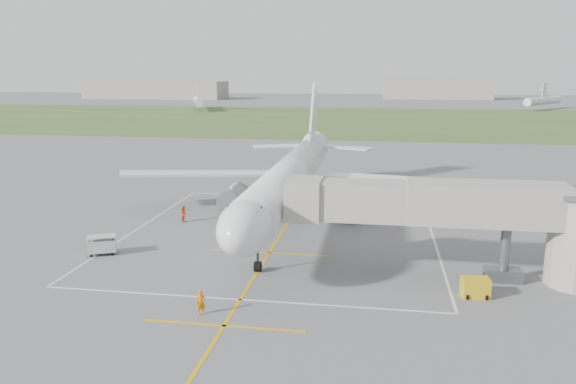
% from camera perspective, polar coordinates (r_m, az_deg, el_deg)
% --- Properties ---
extents(ground, '(700.00, 700.00, 0.00)m').
position_cam_1_polar(ground, '(56.77, 0.03, -3.10)').
color(ground, '#5E5E61').
rests_on(ground, ground).
extents(grass_strip, '(700.00, 120.00, 0.02)m').
position_cam_1_polar(grass_strip, '(184.89, 6.57, 7.37)').
color(grass_strip, '#355826').
rests_on(grass_strip, ground).
extents(apron_markings, '(28.20, 60.00, 0.01)m').
position_cam_1_polar(apron_markings, '(51.25, -1.01, -4.77)').
color(apron_markings, '#D29B0C').
rests_on(apron_markings, ground).
extents(airliner, '(38.93, 46.75, 13.52)m').
position_cam_1_polar(airliner, '(56.51, 0.16, 1.40)').
color(airliner, silver).
rests_on(airliner, ground).
extents(jet_bridge, '(23.40, 5.00, 7.20)m').
position_cam_1_polar(jet_bridge, '(42.39, 18.41, -2.35)').
color(jet_bridge, gray).
rests_on(jet_bridge, ground).
extents(gpu_unit, '(1.91, 1.44, 1.35)m').
position_cam_1_polar(gpu_unit, '(40.27, 18.49, -9.20)').
color(gpu_unit, gold).
rests_on(gpu_unit, ground).
extents(baggage_cart, '(2.64, 2.18, 1.59)m').
position_cam_1_polar(baggage_cart, '(49.24, -18.40, -5.13)').
color(baggage_cart, '#B4B4B4').
rests_on(baggage_cart, ground).
extents(ramp_worker_nose, '(0.69, 0.62, 1.60)m').
position_cam_1_polar(ramp_worker_nose, '(36.04, -8.84, -11.02)').
color(ramp_worker_nose, orange).
rests_on(ramp_worker_nose, ground).
extents(ramp_worker_wing, '(1.00, 1.00, 1.64)m').
position_cam_1_polar(ramp_worker_wing, '(57.80, -10.54, -2.19)').
color(ramp_worker_wing, '#E83607').
rests_on(ramp_worker_wing, ground).
extents(distant_hangars, '(345.00, 49.00, 12.00)m').
position_cam_1_polar(distant_hangars, '(320.40, 4.88, 10.27)').
color(distant_hangars, gray).
rests_on(distant_hangars, ground).
extents(distant_aircraft, '(156.32, 54.16, 8.85)m').
position_cam_1_polar(distant_aircraft, '(233.54, 8.47, 9.15)').
color(distant_aircraft, silver).
rests_on(distant_aircraft, ground).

